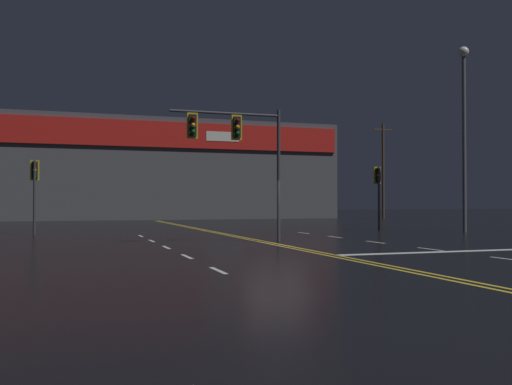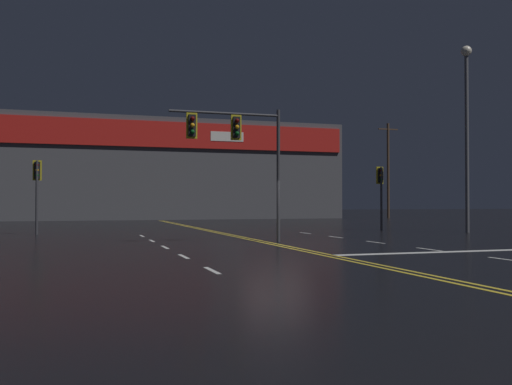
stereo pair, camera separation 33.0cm
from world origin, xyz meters
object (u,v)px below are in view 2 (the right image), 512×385
traffic_signal_corner_northwest (37,180)px  traffic_signal_corner_northeast (380,183)px  traffic_signal_median (235,140)px  streetlight_median_approach (467,114)px

traffic_signal_corner_northwest → traffic_signal_corner_northeast: traffic_signal_corner_northwest is taller
traffic_signal_median → traffic_signal_corner_northwest: (-7.74, 8.46, -1.36)m
traffic_signal_corner_northeast → traffic_signal_corner_northwest: bearing=176.7°
traffic_signal_corner_northwest → streetlight_median_approach: size_ratio=0.37×
traffic_signal_corner_northeast → streetlight_median_approach: streetlight_median_approach is taller
traffic_signal_corner_northeast → streetlight_median_approach: 5.97m
traffic_signal_corner_northwest → traffic_signal_corner_northeast: size_ratio=1.01×
traffic_signal_corner_northeast → streetlight_median_approach: size_ratio=0.37×
traffic_signal_median → traffic_signal_corner_northeast: size_ratio=1.46×
traffic_signal_median → traffic_signal_corner_northeast: traffic_signal_median is taller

